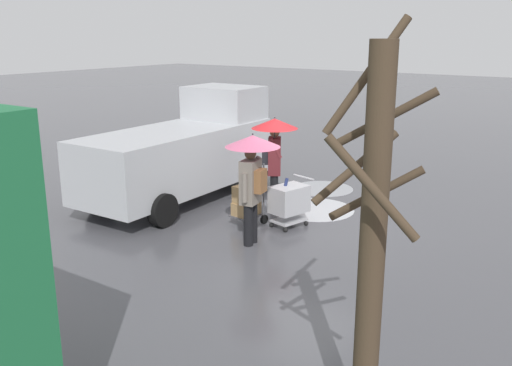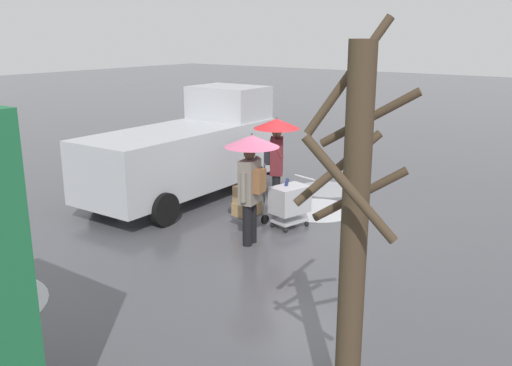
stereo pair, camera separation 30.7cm
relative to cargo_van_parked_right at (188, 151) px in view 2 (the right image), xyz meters
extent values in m
plane|color=#4C4C51|center=(-3.25, 0.10, -1.18)|extent=(90.00, 90.00, 0.00)
cylinder|color=silver|center=(-3.07, -1.01, -1.18)|extent=(1.81, 1.81, 0.01)
cylinder|color=#999BA0|center=(-2.38, -2.69, -1.18)|extent=(1.56, 1.56, 0.01)
cube|color=#B7BABF|center=(-0.01, 0.26, -0.12)|extent=(2.10, 5.25, 1.40)
cube|color=#B7BABF|center=(0.04, -1.64, 1.00)|extent=(1.88, 1.45, 0.84)
cube|color=black|center=(0.06, -2.36, 0.20)|extent=(1.66, 0.10, 0.63)
cube|color=#232326|center=(0.06, -2.40, -0.86)|extent=(1.96, 0.21, 0.24)
cylinder|color=black|center=(1.01, -1.32, -0.82)|extent=(0.26, 0.73, 0.72)
cylinder|color=black|center=(-0.94, -1.37, -0.82)|extent=(0.26, 0.73, 0.72)
cylinder|color=black|center=(0.93, 1.90, -0.82)|extent=(0.26, 0.73, 0.72)
cylinder|color=black|center=(-1.03, 1.85, -0.82)|extent=(0.26, 0.73, 0.72)
cube|color=#B2B2B7|center=(-3.19, 0.33, -0.58)|extent=(0.68, 0.86, 0.56)
cube|color=#B2B2B7|center=(-3.19, 0.33, -1.04)|extent=(0.62, 0.78, 0.04)
cylinder|color=#B2B2B7|center=(-3.29, -0.08, -0.18)|extent=(0.57, 0.17, 0.04)
sphere|color=black|center=(-3.32, 0.67, -1.13)|extent=(0.10, 0.10, 0.10)
sphere|color=black|center=(-2.92, 0.58, -1.13)|extent=(0.10, 0.10, 0.10)
sphere|color=black|center=(-3.47, 0.08, -1.13)|extent=(0.10, 0.10, 0.10)
sphere|color=black|center=(-3.06, -0.01, -1.13)|extent=(0.10, 0.10, 0.10)
cylinder|color=navy|center=(-3.09, 0.41, -0.48)|extent=(0.13, 0.29, 0.69)
cube|color=#515156|center=(-2.39, 0.76, -0.96)|extent=(0.56, 0.66, 0.03)
cylinder|color=#515156|center=(-2.65, 0.49, -0.41)|extent=(0.04, 0.04, 1.10)
cylinder|color=#515156|center=(-2.22, 0.43, -0.41)|extent=(0.04, 0.04, 1.10)
cylinder|color=black|center=(-2.67, 0.49, -1.08)|extent=(0.08, 0.21, 0.20)
cylinder|color=black|center=(-2.20, 0.42, -1.08)|extent=(0.08, 0.21, 0.20)
cube|color=#A37F51|center=(-2.39, 0.76, -0.81)|extent=(0.45, 0.58, 0.27)
cube|color=#A37F51|center=(-2.39, 0.76, -0.50)|extent=(0.44, 0.54, 0.36)
cylinder|color=black|center=(-2.19, -0.63, -0.77)|extent=(0.18, 0.18, 0.82)
cylinder|color=black|center=(-2.30, -0.46, -0.77)|extent=(0.18, 0.18, 0.82)
cube|color=#5B1E23|center=(-2.24, -0.55, 0.06)|extent=(0.47, 0.52, 0.84)
sphere|color=#8C6647|center=(-2.24, -0.55, 0.60)|extent=(0.22, 0.22, 0.22)
cylinder|color=#5B1E23|center=(-2.10, -0.77, 0.01)|extent=(0.10, 0.10, 0.55)
cylinder|color=#5B1E23|center=(-2.35, -0.41, 0.28)|extent=(0.31, 0.24, 0.50)
cylinder|color=#333338|center=(-2.30, -0.46, 0.44)|extent=(0.02, 0.02, 0.86)
cone|color=red|center=(-2.30, -0.46, 0.82)|extent=(1.04, 1.04, 0.22)
sphere|color=#333338|center=(-2.30, -0.46, 0.95)|extent=(0.04, 0.04, 0.04)
cube|color=black|center=(-2.07, -0.44, 0.10)|extent=(0.29, 0.34, 0.44)
cylinder|color=black|center=(-3.13, 1.70, -0.77)|extent=(0.18, 0.18, 0.82)
cylinder|color=black|center=(-3.09, 1.50, -0.77)|extent=(0.18, 0.18, 0.82)
cube|color=slate|center=(-3.11, 1.60, 0.06)|extent=(0.35, 0.48, 0.84)
sphere|color=brown|center=(-3.11, 1.60, 0.60)|extent=(0.22, 0.22, 0.22)
cylinder|color=slate|center=(-3.16, 1.86, 0.01)|extent=(0.10, 0.10, 0.55)
cylinder|color=slate|center=(-3.06, 1.43, 0.28)|extent=(0.32, 0.15, 0.50)
cylinder|color=#333338|center=(-3.09, 1.50, 0.44)|extent=(0.02, 0.02, 0.86)
cone|color=#E0668E|center=(-3.09, 1.50, 0.82)|extent=(1.04, 1.04, 0.22)
sphere|color=#333338|center=(-3.09, 1.50, 0.95)|extent=(0.04, 0.04, 0.04)
cube|color=brown|center=(-3.31, 1.57, 0.10)|extent=(0.21, 0.32, 0.44)
cylinder|color=#423323|center=(-7.19, 5.43, 0.77)|extent=(0.24, 0.24, 3.91)
cylinder|color=#423323|center=(-6.87, 5.18, 1.56)|extent=(0.60, 0.73, 0.68)
cylinder|color=#423323|center=(-7.03, 5.04, 1.30)|extent=(0.84, 0.40, 0.59)
cylinder|color=#423323|center=(-7.30, 5.78, 1.57)|extent=(0.79, 0.32, 0.85)
cylinder|color=#423323|center=(-7.07, 5.01, 2.02)|extent=(0.89, 0.31, 0.59)
cylinder|color=#423323|center=(-6.93, 5.17, 2.41)|extent=(0.61, 0.61, 1.06)
camera|label=1|loc=(-9.02, 9.85, 2.78)|focal=39.29mm
camera|label=2|loc=(-9.27, 9.67, 2.78)|focal=39.29mm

